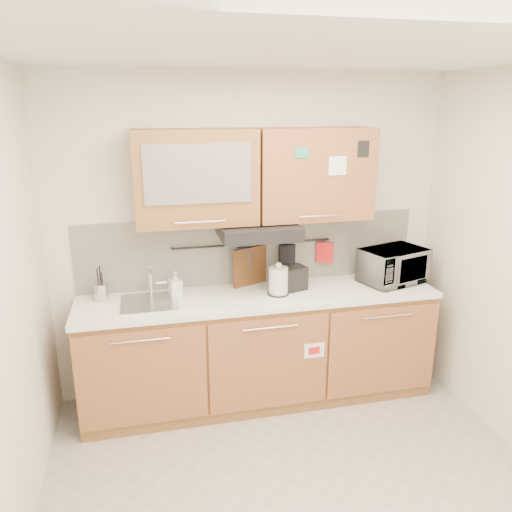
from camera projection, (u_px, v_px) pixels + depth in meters
floor at (305, 502)px, 3.06m from camera, size 3.20×3.20×0.00m
ceiling at (320, 47)px, 2.32m from camera, size 3.20×3.20×0.00m
wall_back at (251, 238)px, 4.09m from camera, size 3.20×0.00×3.20m
base_cabinet at (260, 353)px, 4.06m from camera, size 2.80×0.64×0.88m
countertop at (260, 297)px, 3.92m from camera, size 2.82×0.62×0.04m
backsplash at (252, 250)px, 4.11m from camera, size 2.80×0.02×0.56m
upper_cabinets at (256, 176)px, 3.77m from camera, size 1.82×0.37×0.70m
range_hood at (258, 231)px, 3.82m from camera, size 0.60×0.46×0.10m
sink at (150, 302)px, 3.74m from camera, size 0.42×0.40×0.26m
utensil_rail at (253, 244)px, 4.05m from camera, size 1.30×0.02×0.02m
utensil_crock at (101, 292)px, 3.77m from camera, size 0.14×0.14×0.27m
kettle at (278, 282)px, 3.88m from camera, size 0.20×0.19×0.26m
toaster at (290, 278)px, 3.98m from camera, size 0.28×0.21×0.19m
microwave at (393, 266)px, 4.15m from camera, size 0.60×0.49×0.29m
soap_bottle at (175, 284)px, 3.85m from camera, size 0.11×0.11×0.19m
cutting_board at (252, 273)px, 4.11m from camera, size 0.34×0.17×0.44m
oven_mitt at (244, 258)px, 4.06m from camera, size 0.11×0.05×0.18m
dark_pouch at (287, 257)px, 4.14m from camera, size 0.13×0.04×0.21m
pot_holder at (325, 252)px, 4.21m from camera, size 0.14×0.07×0.18m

